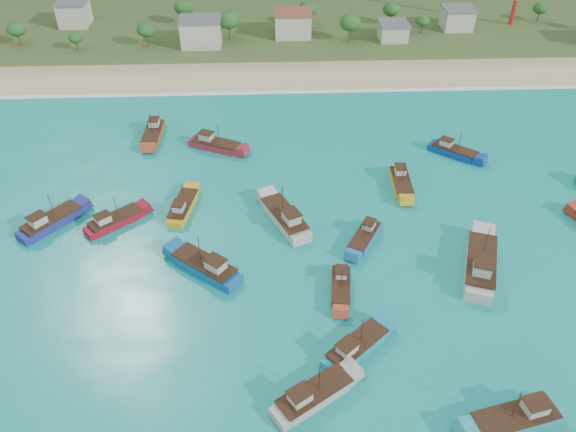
{
  "coord_description": "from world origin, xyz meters",
  "views": [
    {
      "loc": [
        -10.84,
        -52.12,
        57.48
      ],
      "look_at": [
        -7.88,
        18.0,
        3.0
      ],
      "focal_mm": 35.0,
      "sensor_mm": 36.0,
      "label": 1
    }
  ],
  "objects_px": {
    "boat_19": "(356,348)",
    "boat_27": "(115,221)",
    "boat_14": "(516,419)",
    "boat_33": "(216,145)",
    "boat_24": "(206,267)",
    "boat_30": "(365,238)",
    "boat_11": "(341,287)",
    "boat_20": "(454,152)",
    "boat_3": "(154,134)",
    "boat_21": "(480,266)",
    "boat_25": "(285,219)",
    "boat_7": "(51,222)",
    "boat_10": "(401,183)",
    "boat_32": "(313,396)",
    "boat_13": "(183,208)"
  },
  "relations": [
    {
      "from": "boat_19",
      "to": "boat_27",
      "type": "xyz_separation_m",
      "value": [
        -35.86,
        27.4,
        -0.04
      ]
    },
    {
      "from": "boat_14",
      "to": "boat_33",
      "type": "distance_m",
      "value": 72.17
    },
    {
      "from": "boat_24",
      "to": "boat_14",
      "type": "bearing_deg",
      "value": -86.95
    },
    {
      "from": "boat_27",
      "to": "boat_30",
      "type": "relative_size",
      "value": 1.02
    },
    {
      "from": "boat_11",
      "to": "boat_14",
      "type": "height_order",
      "value": "boat_14"
    },
    {
      "from": "boat_20",
      "to": "boat_27",
      "type": "xyz_separation_m",
      "value": [
        -61.33,
        -19.2,
        0.0
      ]
    },
    {
      "from": "boat_3",
      "to": "boat_21",
      "type": "bearing_deg",
      "value": 143.98
    },
    {
      "from": "boat_3",
      "to": "boat_19",
      "type": "xyz_separation_m",
      "value": [
        33.72,
        -55.99,
        -0.04
      ]
    },
    {
      "from": "boat_21",
      "to": "boat_25",
      "type": "height_order",
      "value": "boat_21"
    },
    {
      "from": "boat_7",
      "to": "boat_30",
      "type": "relative_size",
      "value": 1.13
    },
    {
      "from": "boat_14",
      "to": "boat_24",
      "type": "relative_size",
      "value": 1.02
    },
    {
      "from": "boat_30",
      "to": "boat_24",
      "type": "bearing_deg",
      "value": 43.55
    },
    {
      "from": "boat_14",
      "to": "boat_33",
      "type": "relative_size",
      "value": 1.05
    },
    {
      "from": "boat_10",
      "to": "boat_27",
      "type": "height_order",
      "value": "boat_10"
    },
    {
      "from": "boat_7",
      "to": "boat_19",
      "type": "distance_m",
      "value": 53.66
    },
    {
      "from": "boat_20",
      "to": "boat_10",
      "type": "bearing_deg",
      "value": -12.0
    },
    {
      "from": "boat_27",
      "to": "boat_32",
      "type": "distance_m",
      "value": 45.43
    },
    {
      "from": "boat_21",
      "to": "boat_25",
      "type": "distance_m",
      "value": 31.02
    },
    {
      "from": "boat_13",
      "to": "boat_25",
      "type": "bearing_deg",
      "value": -2.37
    },
    {
      "from": "boat_30",
      "to": "boat_10",
      "type": "bearing_deg",
      "value": -91.22
    },
    {
      "from": "boat_11",
      "to": "boat_20",
      "type": "xyz_separation_m",
      "value": [
        26.15,
        35.63,
        0.12
      ]
    },
    {
      "from": "boat_19",
      "to": "boat_30",
      "type": "bearing_deg",
      "value": 127.89
    },
    {
      "from": "boat_11",
      "to": "boat_24",
      "type": "height_order",
      "value": "boat_24"
    },
    {
      "from": "boat_3",
      "to": "boat_7",
      "type": "distance_m",
      "value": 31.09
    },
    {
      "from": "boat_19",
      "to": "boat_25",
      "type": "xyz_separation_m",
      "value": [
        -8.01,
        26.67,
        0.22
      ]
    },
    {
      "from": "boat_20",
      "to": "boat_27",
      "type": "relative_size",
      "value": 1.0
    },
    {
      "from": "boat_19",
      "to": "boat_32",
      "type": "bearing_deg",
      "value": -82.08
    },
    {
      "from": "boat_20",
      "to": "boat_30",
      "type": "relative_size",
      "value": 1.03
    },
    {
      "from": "boat_27",
      "to": "boat_33",
      "type": "height_order",
      "value": "boat_33"
    },
    {
      "from": "boat_24",
      "to": "boat_3",
      "type": "bearing_deg",
      "value": 57.37
    },
    {
      "from": "boat_7",
      "to": "boat_25",
      "type": "height_order",
      "value": "boat_25"
    },
    {
      "from": "boat_10",
      "to": "boat_25",
      "type": "bearing_deg",
      "value": 27.29
    },
    {
      "from": "boat_30",
      "to": "boat_32",
      "type": "bearing_deg",
      "value": 99.5
    },
    {
      "from": "boat_14",
      "to": "boat_19",
      "type": "relative_size",
      "value": 1.2
    },
    {
      "from": "boat_7",
      "to": "boat_10",
      "type": "relative_size",
      "value": 1.03
    },
    {
      "from": "boat_14",
      "to": "boat_10",
      "type": "bearing_deg",
      "value": -9.13
    },
    {
      "from": "boat_7",
      "to": "boat_10",
      "type": "distance_m",
      "value": 59.92
    },
    {
      "from": "boat_14",
      "to": "boat_24",
      "type": "height_order",
      "value": "boat_24"
    },
    {
      "from": "boat_10",
      "to": "boat_30",
      "type": "distance_m",
      "value": 17.24
    },
    {
      "from": "boat_25",
      "to": "boat_11",
      "type": "bearing_deg",
      "value": -89.55
    },
    {
      "from": "boat_10",
      "to": "boat_27",
      "type": "distance_m",
      "value": 49.84
    },
    {
      "from": "boat_25",
      "to": "boat_33",
      "type": "distance_m",
      "value": 27.39
    },
    {
      "from": "boat_10",
      "to": "boat_14",
      "type": "relative_size",
      "value": 0.87
    },
    {
      "from": "boat_7",
      "to": "boat_24",
      "type": "xyz_separation_m",
      "value": [
        25.96,
        -11.91,
        0.08
      ]
    },
    {
      "from": "boat_11",
      "to": "boat_21",
      "type": "xyz_separation_m",
      "value": [
        20.98,
        3.03,
        0.53
      ]
    },
    {
      "from": "boat_3",
      "to": "boat_32",
      "type": "distance_m",
      "value": 68.69
    },
    {
      "from": "boat_10",
      "to": "boat_13",
      "type": "height_order",
      "value": "boat_10"
    },
    {
      "from": "boat_27",
      "to": "boat_11",
      "type": "bearing_deg",
      "value": 25.39
    },
    {
      "from": "boat_13",
      "to": "boat_24",
      "type": "height_order",
      "value": "boat_24"
    },
    {
      "from": "boat_11",
      "to": "boat_24",
      "type": "relative_size",
      "value": 0.79
    }
  ]
}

